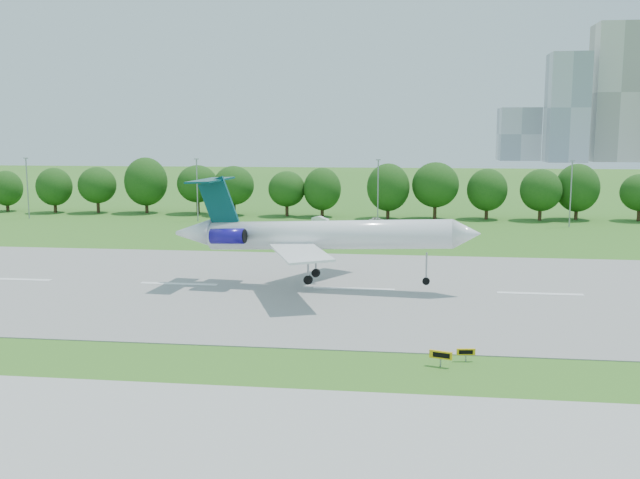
{
  "coord_description": "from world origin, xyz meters",
  "views": [
    {
      "loc": [
        -14.04,
        -51.84,
        17.18
      ],
      "look_at": [
        -22.88,
        18.0,
        6.57
      ],
      "focal_mm": 40.0,
      "sensor_mm": 36.0,
      "label": 1
    }
  ],
  "objects_px": {
    "airliner": "(313,234)",
    "taxi_sign_left": "(441,355)",
    "service_vehicle_a": "(320,219)",
    "service_vehicle_b": "(378,220)"
  },
  "relations": [
    {
      "from": "service_vehicle_a",
      "to": "service_vehicle_b",
      "type": "height_order",
      "value": "service_vehicle_b"
    },
    {
      "from": "airliner",
      "to": "service_vehicle_a",
      "type": "xyz_separation_m",
      "value": [
        -6.57,
        58.68,
        -5.54
      ]
    },
    {
      "from": "airliner",
      "to": "service_vehicle_a",
      "type": "bearing_deg",
      "value": 101.17
    },
    {
      "from": "taxi_sign_left",
      "to": "service_vehicle_b",
      "type": "relative_size",
      "value": 0.49
    },
    {
      "from": "airliner",
      "to": "taxi_sign_left",
      "type": "height_order",
      "value": "airliner"
    },
    {
      "from": "taxi_sign_left",
      "to": "service_vehicle_a",
      "type": "height_order",
      "value": "taxi_sign_left"
    },
    {
      "from": "taxi_sign_left",
      "to": "service_vehicle_b",
      "type": "distance_m",
      "value": 83.81
    },
    {
      "from": "airliner",
      "to": "service_vehicle_b",
      "type": "height_order",
      "value": "airliner"
    },
    {
      "from": "airliner",
      "to": "taxi_sign_left",
      "type": "xyz_separation_m",
      "value": [
        13.02,
        -25.54,
        -5.22
      ]
    },
    {
      "from": "taxi_sign_left",
      "to": "service_vehicle_a",
      "type": "distance_m",
      "value": 86.47
    }
  ]
}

